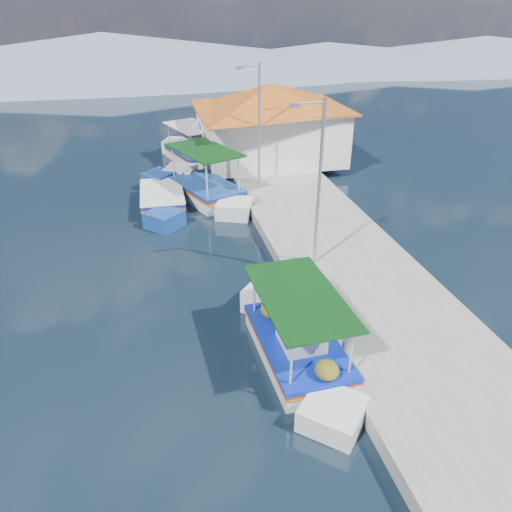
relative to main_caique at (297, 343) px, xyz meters
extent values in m
plane|color=black|center=(-2.55, 2.38, -0.46)|extent=(160.00, 160.00, 0.00)
cube|color=#98978F|center=(3.35, 8.38, -0.21)|extent=(5.00, 44.00, 0.50)
cylinder|color=#A5A8AD|center=(1.25, -0.62, 0.19)|extent=(0.20, 0.20, 0.30)
cylinder|color=#A5A8AD|center=(1.25, 4.38, 0.19)|extent=(0.20, 0.20, 0.30)
cylinder|color=#A5A8AD|center=(1.25, 10.38, 0.19)|extent=(0.20, 0.20, 0.30)
cylinder|color=#A5A8AD|center=(1.25, 16.38, 0.19)|extent=(0.20, 0.20, 0.30)
cube|color=silver|center=(-0.01, -0.07, -0.26)|extent=(2.23, 4.11, 0.88)
cube|color=silver|center=(0.13, 2.58, -0.15)|extent=(2.07, 2.07, 0.97)
cube|color=silver|center=(-0.13, -2.64, -0.26)|extent=(2.01, 2.01, 0.83)
cube|color=#0D24AA|center=(-0.01, -0.07, 0.15)|extent=(2.30, 4.23, 0.06)
cube|color=red|center=(-0.01, -0.07, 0.08)|extent=(2.30, 4.23, 0.05)
cube|color=gold|center=(-0.01, -0.07, 0.01)|extent=(2.30, 4.23, 0.04)
cube|color=#0D24AA|center=(-0.01, -0.07, 0.21)|extent=(2.31, 4.19, 0.05)
cube|color=brown|center=(-0.01, -0.07, 0.19)|extent=(2.06, 4.02, 0.05)
cube|color=silver|center=(-0.02, -0.35, 0.69)|extent=(1.18, 1.26, 1.02)
cube|color=silver|center=(-0.02, -0.35, 1.22)|extent=(1.28, 1.35, 0.06)
cylinder|color=beige|center=(-0.73, 1.65, 0.93)|extent=(0.06, 0.06, 1.48)
cylinder|color=beige|center=(0.89, 1.57, 0.93)|extent=(0.06, 0.06, 1.48)
cylinder|color=beige|center=(-0.90, -1.72, 0.93)|extent=(0.06, 0.06, 1.48)
cylinder|color=beige|center=(0.72, -1.80, 0.93)|extent=(0.06, 0.06, 1.48)
cube|color=#0B3710|center=(-0.01, -0.07, 1.66)|extent=(2.33, 4.11, 0.06)
ellipsoid|color=#4A4913|center=(-0.31, 1.24, 0.45)|extent=(0.70, 0.77, 0.53)
ellipsoid|color=#4A4913|center=(0.36, 1.67, 0.41)|extent=(0.59, 0.65, 0.44)
ellipsoid|color=#4A4913|center=(0.10, -1.74, 0.42)|extent=(0.63, 0.69, 0.47)
sphere|color=red|center=(0.95, 0.44, 0.88)|extent=(0.37, 0.37, 0.37)
cube|color=silver|center=(-0.87, 12.96, -0.21)|extent=(3.64, 4.69, 1.06)
cube|color=silver|center=(0.18, 15.55, -0.08)|extent=(2.11, 2.11, 1.17)
cube|color=silver|center=(-1.89, 10.46, -0.21)|extent=(2.05, 2.05, 1.01)
cube|color=#0D24AA|center=(-0.87, 12.96, 0.28)|extent=(3.74, 4.84, 0.07)
cube|color=red|center=(-0.87, 12.96, 0.19)|extent=(3.74, 4.84, 0.06)
cube|color=gold|center=(-0.87, 12.96, 0.11)|extent=(3.74, 4.84, 0.04)
cube|color=navy|center=(-0.87, 12.96, 0.36)|extent=(3.75, 4.81, 0.06)
cube|color=brown|center=(-0.87, 12.96, 0.32)|extent=(3.44, 4.55, 0.06)
cylinder|color=beige|center=(-1.04, 14.92, 1.22)|extent=(0.08, 0.08, 1.79)
cylinder|color=beige|center=(0.62, 14.25, 1.22)|extent=(0.08, 0.08, 1.79)
cylinder|color=beige|center=(-2.35, 11.68, 1.22)|extent=(0.08, 0.08, 1.79)
cylinder|color=beige|center=(-0.70, 11.01, 1.22)|extent=(0.08, 0.08, 1.79)
cube|color=#0B3710|center=(-0.87, 12.96, 2.11)|extent=(3.74, 4.74, 0.08)
cube|color=navy|center=(-3.14, 12.40, -0.22)|extent=(2.08, 3.83, 1.05)
cube|color=navy|center=(-3.19, 14.93, -0.08)|extent=(2.03, 2.03, 1.17)
cube|color=navy|center=(-3.09, 9.95, -0.22)|extent=(1.98, 1.98, 1.00)
cube|color=#0D24AA|center=(-3.14, 12.40, 0.27)|extent=(2.14, 3.94, 0.07)
cube|color=red|center=(-3.14, 12.40, 0.18)|extent=(2.14, 3.94, 0.06)
cube|color=gold|center=(-3.14, 12.40, 0.11)|extent=(2.14, 3.94, 0.04)
cube|color=silver|center=(-3.14, 12.40, 0.35)|extent=(2.16, 3.90, 0.06)
cube|color=brown|center=(-3.14, 12.40, 0.32)|extent=(1.92, 3.75, 0.06)
cube|color=silver|center=(-0.84, 19.46, -0.25)|extent=(3.17, 4.32, 0.91)
cube|color=silver|center=(0.00, 21.90, -0.13)|extent=(1.94, 1.94, 1.01)
cube|color=silver|center=(-1.65, 17.09, -0.25)|extent=(1.89, 1.89, 0.87)
cube|color=#0D24AA|center=(-0.84, 19.46, 0.17)|extent=(3.26, 4.45, 0.06)
cube|color=red|center=(-0.84, 19.46, 0.10)|extent=(3.26, 4.45, 0.05)
cube|color=gold|center=(-0.84, 19.46, 0.03)|extent=(3.26, 4.45, 0.04)
cube|color=#0D24AA|center=(-0.84, 19.46, 0.24)|extent=(3.27, 4.42, 0.05)
cube|color=brown|center=(-0.84, 19.46, 0.21)|extent=(2.99, 4.19, 0.05)
cube|color=silver|center=(-0.93, 19.18, 0.74)|extent=(1.46, 1.54, 1.06)
cube|color=silver|center=(-0.93, 19.18, 1.29)|extent=(1.58, 1.67, 0.06)
cylinder|color=beige|center=(-1.08, 21.26, 0.98)|extent=(0.07, 0.07, 1.54)
cylinder|color=beige|center=(0.45, 20.73, 0.98)|extent=(0.07, 0.07, 1.54)
cylinder|color=beige|center=(-2.13, 18.18, 0.98)|extent=(0.07, 0.07, 1.54)
cylinder|color=beige|center=(-0.61, 17.65, 0.98)|extent=(0.07, 0.07, 1.54)
cube|color=silver|center=(-0.84, 19.46, 1.75)|extent=(3.26, 4.35, 0.07)
cube|color=silver|center=(3.65, 17.38, 1.54)|extent=(8.00, 6.00, 3.00)
cube|color=#B95819|center=(3.65, 17.38, 3.09)|extent=(8.64, 6.48, 0.10)
pyramid|color=#B95819|center=(3.65, 17.38, 3.74)|extent=(10.49, 10.49, 1.40)
cube|color=brown|center=(-0.33, 16.38, 1.04)|extent=(0.06, 1.00, 2.00)
cube|color=#0D24AA|center=(-0.33, 18.88, 1.64)|extent=(0.06, 1.20, 0.90)
cylinder|color=#A5A8AD|center=(2.05, 4.38, 3.04)|extent=(0.12, 0.12, 6.00)
cylinder|color=#A5A8AD|center=(1.55, 4.38, 5.89)|extent=(1.00, 0.08, 0.08)
cube|color=#A5A8AD|center=(1.05, 4.38, 5.84)|extent=(0.30, 0.14, 0.14)
cylinder|color=#A5A8AD|center=(2.05, 13.38, 3.04)|extent=(0.12, 0.12, 6.00)
cylinder|color=#A5A8AD|center=(1.55, 13.38, 5.89)|extent=(1.00, 0.08, 0.08)
cube|color=#A5A8AD|center=(1.05, 13.38, 5.84)|extent=(0.30, 0.14, 0.14)
cone|color=slate|center=(-7.55, 58.38, 1.99)|extent=(96.00, 96.00, 5.50)
cone|color=slate|center=(22.45, 58.38, 1.14)|extent=(76.80, 76.80, 3.80)
cone|color=slate|center=(47.45, 58.38, 1.34)|extent=(89.60, 89.60, 4.20)
camera|label=1|loc=(-3.66, -10.62, 8.93)|focal=34.03mm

